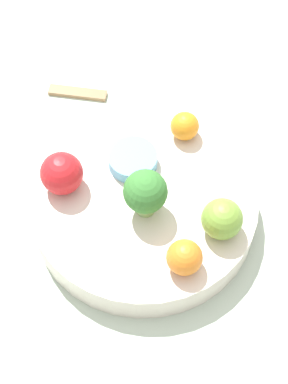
# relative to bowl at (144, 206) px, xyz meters

# --- Properties ---
(ground_plane) EXTENTS (6.00, 6.00, 0.00)m
(ground_plane) POSITION_rel_bowl_xyz_m (0.00, 0.00, -0.04)
(ground_plane) COLOR gray
(table_surface) EXTENTS (1.20, 1.20, 0.02)m
(table_surface) POSITION_rel_bowl_xyz_m (0.00, 0.00, -0.03)
(table_surface) COLOR #B2C6B2
(table_surface) RESTS_ON ground_plane
(bowl) EXTENTS (0.27, 0.27, 0.04)m
(bowl) POSITION_rel_bowl_xyz_m (0.00, 0.00, 0.00)
(bowl) COLOR silver
(bowl) RESTS_ON table_surface
(broccoli) EXTENTS (0.05, 0.05, 0.06)m
(broccoli) POSITION_rel_bowl_xyz_m (0.02, -0.01, 0.06)
(broccoli) COLOR #8CB76B
(broccoli) RESTS_ON bowl
(apple_red) EXTENTS (0.05, 0.05, 0.05)m
(apple_red) POSITION_rel_bowl_xyz_m (0.08, 0.05, 0.04)
(apple_red) COLOR olive
(apple_red) RESTS_ON bowl
(apple_green) EXTENTS (0.05, 0.05, 0.05)m
(apple_green) POSITION_rel_bowl_xyz_m (-0.06, -0.07, 0.05)
(apple_green) COLOR red
(apple_green) RESTS_ON bowl
(orange_front) EXTENTS (0.04, 0.04, 0.04)m
(orange_front) POSITION_rel_bowl_xyz_m (0.10, -0.01, 0.04)
(orange_front) COLOR orange
(orange_front) RESTS_ON bowl
(orange_back) EXTENTS (0.04, 0.04, 0.04)m
(orange_back) POSITION_rel_bowl_xyz_m (-0.05, 0.09, 0.04)
(orange_back) COLOR orange
(orange_back) RESTS_ON bowl
(small_cup) EXTENTS (0.06, 0.06, 0.02)m
(small_cup) POSITION_rel_bowl_xyz_m (-0.05, 0.01, 0.03)
(small_cup) COLOR #66B2DB
(small_cup) RESTS_ON bowl
(spoon) EXTENTS (0.06, 0.07, 0.01)m
(spoon) POSITION_rel_bowl_xyz_m (-0.21, 0.02, -0.02)
(spoon) COLOR olive
(spoon) RESTS_ON table_surface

